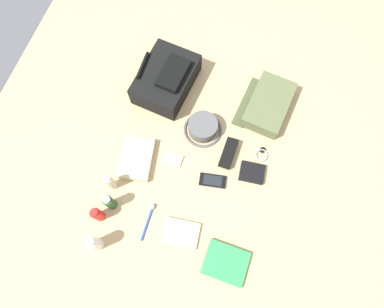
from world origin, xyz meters
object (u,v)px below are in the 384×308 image
(bucket_hat, at_px, (203,128))
(notepad, at_px, (181,233))
(toothpaste_tube, at_px, (94,244))
(sunglasses_case, at_px, (229,153))
(backpack, at_px, (166,79))
(folded_towel, at_px, (137,159))
(paperback_novel, at_px, (226,263))
(shampoo_bottle, at_px, (110,202))
(cell_phone, at_px, (213,181))
(toothbrush, at_px, (148,220))
(wristwatch, at_px, (262,154))
(lotion_bottle, at_px, (110,182))
(wallet, at_px, (252,173))
(media_player, at_px, (173,159))
(toiletry_pouch, at_px, (268,105))
(sunscreen_spray, at_px, (98,215))

(bucket_hat, height_order, notepad, bucket_hat)
(toothpaste_tube, bearing_deg, sunglasses_case, -36.93)
(backpack, xyz_separation_m, bucket_hat, (-0.18, -0.24, -0.03))
(bucket_hat, relative_size, folded_towel, 0.92)
(backpack, xyz_separation_m, paperback_novel, (-0.73, -0.51, -0.05))
(toothpaste_tube, bearing_deg, bucket_hat, -22.86)
(shampoo_bottle, bearing_deg, paperback_novel, -99.09)
(cell_phone, height_order, toothbrush, toothbrush)
(wristwatch, relative_size, notepad, 0.47)
(lotion_bottle, relative_size, sunglasses_case, 0.96)
(wristwatch, bearing_deg, wallet, 168.07)
(bucket_hat, bearing_deg, toothbrush, 167.89)
(media_player, height_order, notepad, notepad)
(media_player, bearing_deg, folded_towel, 108.67)
(lotion_bottle, bearing_deg, paperback_novel, -106.39)
(media_player, bearing_deg, cell_phone, -102.58)
(sunglasses_case, bearing_deg, notepad, 168.77)
(toiletry_pouch, distance_m, wallet, 0.34)
(paperback_novel, height_order, toothbrush, same)
(paperback_novel, relative_size, cell_phone, 1.44)
(wallet, bearing_deg, toothbrush, 126.90)
(paperback_novel, bearing_deg, wristwatch, -3.36)
(toiletry_pouch, relative_size, lotion_bottle, 2.29)
(wristwatch, bearing_deg, lotion_bottle, 119.84)
(toothpaste_tube, bearing_deg, wristwatch, -43.21)
(sunscreen_spray, bearing_deg, bucket_hat, -30.27)
(toothbrush, relative_size, sunglasses_case, 1.18)
(wallet, bearing_deg, backpack, 53.48)
(backpack, xyz_separation_m, toiletry_pouch, (0.03, -0.50, -0.03))
(cell_phone, distance_m, notepad, 0.27)
(cell_phone, relative_size, folded_towel, 0.63)
(lotion_bottle, xyz_separation_m, paperback_novel, (-0.17, -0.57, -0.05))
(shampoo_bottle, xyz_separation_m, wallet, (0.32, -0.55, -0.05))
(toothbrush, bearing_deg, toothpaste_tube, 134.11)
(paperback_novel, distance_m, wristwatch, 0.51)
(lotion_bottle, distance_m, cell_phone, 0.45)
(toothpaste_tube, xyz_separation_m, toothbrush, (0.16, -0.17, -0.06))
(toothpaste_tube, height_order, shampoo_bottle, toothpaste_tube)
(shampoo_bottle, distance_m, wristwatch, 0.71)
(backpack, relative_size, lotion_bottle, 2.59)
(media_player, height_order, toothbrush, toothbrush)
(wristwatch, relative_size, wallet, 0.65)
(backpack, xyz_separation_m, cell_phone, (-0.40, -0.35, -0.06))
(sunscreen_spray, xyz_separation_m, sunglasses_case, (0.44, -0.46, -0.03))
(bucket_hat, xyz_separation_m, media_player, (-0.18, 0.09, -0.03))
(toiletry_pouch, xyz_separation_m, toothbrush, (-0.68, 0.36, -0.03))
(bucket_hat, relative_size, cell_phone, 1.45)
(sunscreen_spray, height_order, lotion_bottle, lotion_bottle)
(backpack, height_order, wallet, backpack)
(wallet, height_order, sunglasses_case, sunglasses_case)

